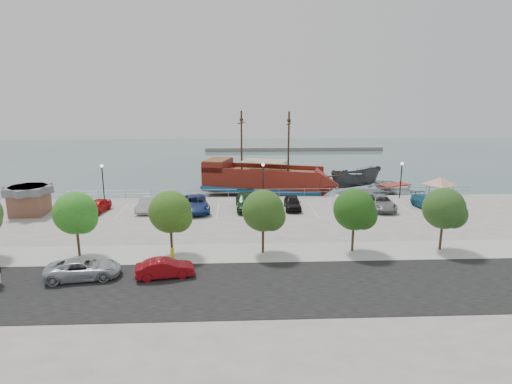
{
  "coord_description": "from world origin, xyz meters",
  "views": [
    {
      "loc": [
        -2.93,
        -41.11,
        12.27
      ],
      "look_at": [
        -1.0,
        2.0,
        2.0
      ],
      "focal_mm": 30.0,
      "sensor_mm": 36.0,
      "label": 1
    }
  ],
  "objects": [
    {
      "name": "parked_car_e",
      "position": [
        2.89,
        2.41,
        0.71
      ],
      "size": [
        1.85,
        4.22,
        1.42
      ],
      "primitive_type": "imported",
      "rotation": [
        0.0,
        0.0,
        -0.04
      ],
      "color": "black",
      "rests_on": "land_slab"
    },
    {
      "name": "tree_c",
      "position": [
        -7.85,
        -10.07,
        3.3
      ],
      "size": [
        3.3,
        3.2,
        5.0
      ],
      "color": "#473321",
      "rests_on": "sidewalk"
    },
    {
      "name": "sidewalk",
      "position": [
        0.0,
        -10.0,
        0.01
      ],
      "size": [
        100.0,
        4.0,
        0.05
      ],
      "primitive_type": "cube",
      "color": "#B6B6B4",
      "rests_on": "land_slab"
    },
    {
      "name": "land_slab",
      "position": [
        0.0,
        -21.0,
        -0.6
      ],
      "size": [
        100.0,
        58.0,
        1.2
      ],
      "primitive_type": "cube",
      "color": "gray",
      "rests_on": "ground"
    },
    {
      "name": "parked_car_g",
      "position": [
        12.27,
        1.96,
        0.72
      ],
      "size": [
        2.72,
        5.33,
        1.44
      ],
      "primitive_type": "imported",
      "rotation": [
        0.0,
        0.0,
        -0.06
      ],
      "color": "gray",
      "rests_on": "land_slab"
    },
    {
      "name": "dock_mid",
      "position": [
        7.08,
        9.2,
        -0.8
      ],
      "size": [
        6.99,
        2.59,
        0.39
      ],
      "primitive_type": "cube",
      "rotation": [
        0.0,
        0.0,
        0.09
      ],
      "color": "gray",
      "rests_on": "ground"
    },
    {
      "name": "lamp_post_left",
      "position": [
        -18.0,
        6.5,
        2.94
      ],
      "size": [
        0.36,
        0.36,
        4.28
      ],
      "color": "black",
      "rests_on": "land_slab"
    },
    {
      "name": "patrol_boat",
      "position": [
        13.15,
        15.03,
        0.43
      ],
      "size": [
        7.82,
        4.31,
        2.86
      ],
      "primitive_type": "imported",
      "rotation": [
        0.0,
        0.0,
        1.79
      ],
      "color": "#414347",
      "rests_on": "ground"
    },
    {
      "name": "tree_e",
      "position": [
        6.15,
        -10.07,
        3.3
      ],
      "size": [
        3.3,
        3.2,
        5.0
      ],
      "color": "#473321",
      "rests_on": "sidewalk"
    },
    {
      "name": "tree_b",
      "position": [
        -14.85,
        -10.07,
        3.3
      ],
      "size": [
        3.3,
        3.2,
        5.0
      ],
      "color": "#473321",
      "rests_on": "sidewalk"
    },
    {
      "name": "fire_hydrant",
      "position": [
        -7.86,
        -10.8,
        0.45
      ],
      "size": [
        0.29,
        0.29,
        0.82
      ],
      "rotation": [
        0.0,
        0.0,
        -0.11
      ],
      "color": "yellow",
      "rests_on": "sidewalk"
    },
    {
      "name": "speedboat",
      "position": [
        17.84,
        13.02,
        -0.28
      ],
      "size": [
        7.1,
        8.27,
        1.44
      ],
      "primitive_type": "imported",
      "rotation": [
        0.0,
        0.0,
        0.35
      ],
      "color": "silver",
      "rests_on": "ground"
    },
    {
      "name": "parked_car_h",
      "position": [
        17.38,
        1.67,
        0.72
      ],
      "size": [
        2.95,
        5.29,
        1.45
      ],
      "primitive_type": "imported",
      "rotation": [
        0.0,
        0.0,
        0.19
      ],
      "color": "#236A93",
      "rests_on": "land_slab"
    },
    {
      "name": "street_van",
      "position": [
        -13.27,
        -14.06,
        0.67
      ],
      "size": [
        5.12,
        2.94,
        1.34
      ],
      "primitive_type": "imported",
      "rotation": [
        0.0,
        0.0,
        1.72
      ],
      "color": "#A3A9AE",
      "rests_on": "street"
    },
    {
      "name": "parked_car_f",
      "position": [
        8.11,
        1.24,
        0.8
      ],
      "size": [
        1.81,
        4.9,
        1.6
      ],
      "primitive_type": "imported",
      "rotation": [
        0.0,
        0.0,
        -0.02
      ],
      "color": "white",
      "rests_on": "land_slab"
    },
    {
      "name": "dock_east",
      "position": [
        14.95,
        9.2,
        -0.82
      ],
      "size": [
        6.34,
        4.15,
        0.35
      ],
      "primitive_type": "cube",
      "rotation": [
        0.0,
        0.0,
        -0.43
      ],
      "color": "slate",
      "rests_on": "ground"
    },
    {
      "name": "lamp_post_right",
      "position": [
        16.0,
        6.5,
        2.94
      ],
      "size": [
        0.36,
        0.36,
        4.28
      ],
      "color": "black",
      "rests_on": "land_slab"
    },
    {
      "name": "lamp_post_mid",
      "position": [
        0.0,
        6.5,
        2.94
      ],
      "size": [
        0.36,
        0.36,
        4.28
      ],
      "color": "black",
      "rests_on": "land_slab"
    },
    {
      "name": "parked_car_c",
      "position": [
        -7.35,
        2.1,
        0.8
      ],
      "size": [
        3.65,
        6.12,
        1.59
      ],
      "primitive_type": "imported",
      "rotation": [
        0.0,
        0.0,
        0.18
      ],
      "color": "navy",
      "rests_on": "land_slab"
    },
    {
      "name": "parked_car_d",
      "position": [
        -1.95,
        2.6,
        0.81
      ],
      "size": [
        2.45,
        5.67,
        1.62
      ],
      "primitive_type": "imported",
      "rotation": [
        0.0,
        0.0,
        0.03
      ],
      "color": "#163419",
      "rests_on": "land_slab"
    },
    {
      "name": "ground",
      "position": [
        0.0,
        0.0,
        -1.0
      ],
      "size": [
        160.0,
        160.0,
        0.0
      ],
      "primitive_type": "plane",
      "color": "#415E60"
    },
    {
      "name": "tree_f",
      "position": [
        13.15,
        -10.07,
        3.3
      ],
      "size": [
        3.3,
        3.2,
        5.0
      ],
      "color": "#473321",
      "rests_on": "sidewalk"
    },
    {
      "name": "far_shore",
      "position": [
        10.0,
        55.0,
        -0.6
      ],
      "size": [
        40.0,
        3.0,
        0.8
      ],
      "primitive_type": "cube",
      "color": "gray",
      "rests_on": "ground"
    },
    {
      "name": "street",
      "position": [
        0.0,
        -16.0,
        0.01
      ],
      "size": [
        100.0,
        8.0,
        0.04
      ],
      "primitive_type": "cube",
      "color": "black",
      "rests_on": "land_slab"
    },
    {
      "name": "street_sedan",
      "position": [
        -7.85,
        -14.15,
        0.64
      ],
      "size": [
        4.05,
        2.03,
        1.28
      ],
      "primitive_type": "imported",
      "rotation": [
        0.0,
        0.0,
        1.75
      ],
      "color": "maroon",
      "rests_on": "street"
    },
    {
      "name": "shed",
      "position": [
        -23.99,
        1.74,
        1.55
      ],
      "size": [
        3.7,
        3.7,
        2.92
      ],
      "rotation": [
        0.0,
        0.0,
        0.04
      ],
      "color": "brown",
      "rests_on": "land_slab"
    },
    {
      "name": "pirate_ship",
      "position": [
        1.6,
        12.65,
        0.88
      ],
      "size": [
        18.17,
        9.75,
        11.25
      ],
      "rotation": [
        0.0,
        0.0,
        -0.3
      ],
      "color": "maroon",
      "rests_on": "ground"
    },
    {
      "name": "parked_car_b",
      "position": [
        -12.3,
        2.44,
        0.73
      ],
      "size": [
        1.89,
        4.52,
        1.45
      ],
      "primitive_type": "imported",
      "rotation": [
        0.0,
        0.0,
        -0.08
      ],
      "color": "#B0B1B6",
      "rests_on": "land_slab"
    },
    {
      "name": "canopy_tent",
      "position": [
        19.8,
        4.84,
        2.8
      ],
      "size": [
        4.8,
        4.8,
        3.22
      ],
      "rotation": [
        0.0,
        0.0,
        -0.29
      ],
      "color": "slate",
      "rests_on": "land_slab"
    },
    {
      "name": "tree_d",
      "position": [
        -0.85,
        -10.07,
        3.3
      ],
      "size": [
        3.3,
        3.2,
        5.0
      ],
      "color": "#473321",
      "rests_on": "sidewalk"
    },
    {
      "name": "dock_west",
      "position": [
        -13.59,
        9.2,
        -0.81
      ],
      "size": [
        6.85,
        4.45,
        0.38
      ],
      "primitive_type": "cube",
      "rotation": [
        0.0,
        0.0,
        -0.42
      ],
      "color": "slate",
      "rests_on": "ground"
    },
    {
      "name": "parked_car_a",
      "position": [
        -17.39,
        2.03,
        0.68
      ],
      "size": [
        2.26,
        4.19,
        1.35
      ],
      "primitive_type": "imported",
      "rotation": [
        0.0,
        0.0,
        -0.17
      ],
      "color": "#B40D0D",
      "rests_on": "land_slab"
    },
    {
      "name": "seawall_railing",
      "position": [
        0.0,
        7.8,
        0.53
      ],
      "size": [
        50.0,
        0.06,
        1.0
      ],
      "color": "gray",
      "rests_on": "land_slab"
    }
  ]
}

